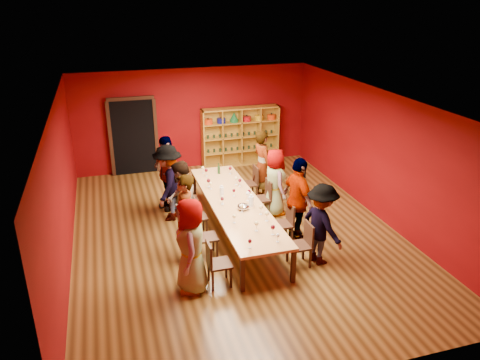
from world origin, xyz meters
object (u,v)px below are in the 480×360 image
object	(u,v)px
chair_person_left_1	(203,235)
person_right_3	(275,182)
person_left_2	(181,200)
wine_bottle	(219,170)
person_left_3	(169,183)
chair_person_left_0	(215,261)
person_left_0	(191,246)
chair_person_right_1	(285,221)
chair_person_left_3	(185,197)
shelving_unit	(240,133)
person_left_1	(185,219)
person_right_0	(322,224)
chair_person_right_3	(264,196)
person_right_4	(262,165)
chair_person_left_2	(193,215)
chair_person_right_0	(303,242)
chair_person_right_4	(251,181)
tasting_table	(235,204)
chair_person_left_4	(181,188)
person_left_4	(167,173)
person_right_1	(298,201)
spittoon_bowl	(243,207)

from	to	relation	value
chair_person_left_1	person_right_3	xyz separation A→B (m)	(2.08, 1.46, 0.33)
person_left_2	wine_bottle	xyz separation A→B (m)	(1.25, 1.62, -0.02)
person_left_2	person_left_3	bearing A→B (deg)	-155.08
chair_person_left_0	person_left_3	world-z (taller)	person_left_3
person_left_0	chair_person_right_1	world-z (taller)	person_left_0
chair_person_left_3	shelving_unit	bearing A→B (deg)	54.18
person_left_3	person_right_3	world-z (taller)	person_left_3
person_left_1	person_left_2	world-z (taller)	person_left_1
person_right_0	chair_person_right_3	distance (m)	2.36
person_right_3	chair_person_left_1	bearing A→B (deg)	122.87
person_left_1	chair_person_right_1	bearing A→B (deg)	106.27
person_left_0	person_right_4	distance (m)	4.31
chair_person_left_2	person_right_4	world-z (taller)	person_right_4
person_left_1	chair_person_right_0	size ratio (longest dim) A/B	2.06
person_right_3	chair_person_right_4	distance (m)	1.07
chair_person_right_1	tasting_table	bearing A→B (deg)	141.98
chair_person_left_3	chair_person_left_4	distance (m)	0.60
chair_person_left_3	person_left_4	world-z (taller)	person_left_4
person_left_2	person_right_1	xyz separation A→B (m)	(2.35, -0.87, 0.07)
tasting_table	person_left_1	distance (m)	1.51
person_right_3	person_right_0	bearing A→B (deg)	-179.62
chair_person_left_3	chair_person_right_3	size ratio (longest dim) A/B	1.00
spittoon_bowl	chair_person_right_0	bearing A→B (deg)	-55.73
chair_person_left_0	chair_person_right_4	xyz separation A→B (m)	(1.82, 3.48, 0.00)
person_left_2	person_right_1	bearing A→B (deg)	87.71
tasting_table	person_left_0	size ratio (longest dim) A/B	2.53
chair_person_left_4	chair_person_right_3	distance (m)	2.11
person_left_4	person_right_3	size ratio (longest dim) A/B	1.14
person_left_0	chair_person_right_3	xyz separation A→B (m)	(2.25, 2.50, -0.39)
person_left_1	chair_person_left_2	xyz separation A→B (m)	(0.35, 0.96, -0.42)
shelving_unit	person_right_3	xyz separation A→B (m)	(-0.22, -3.66, -0.16)
person_left_2	person_left_0	bearing A→B (deg)	13.10
chair_person_right_1	chair_person_left_4	bearing A→B (deg)	126.76
chair_person_left_0	chair_person_left_3	distance (m)	2.96
chair_person_right_0	spittoon_bowl	xyz separation A→B (m)	(-0.85, 1.25, 0.32)
person_right_0	wine_bottle	distance (m)	3.62
chair_person_left_2	chair_person_left_4	bearing A→B (deg)	90.00
chair_person_right_3	person_right_1	bearing A→B (deg)	-78.75
person_right_0	chair_person_right_1	xyz separation A→B (m)	(-0.37, 0.94, -0.34)
shelving_unit	person_right_4	size ratio (longest dim) A/B	1.32
spittoon_bowl	chair_person_left_1	bearing A→B (deg)	-157.60
person_left_2	person_right_0	xyz separation A→B (m)	(2.45, -1.80, -0.04)
chair_person_right_0	person_right_1	world-z (taller)	person_right_1
chair_person_left_0	person_right_1	bearing A→B (deg)	28.28
person_right_0	person_left_2	bearing A→B (deg)	39.09
chair_person_left_2	person_left_2	bearing A→B (deg)	180.00
person_right_1	spittoon_bowl	xyz separation A→B (m)	(-1.12, 0.31, -0.13)
chair_person_left_2	chair_person_right_4	size ratio (longest dim) A/B	1.00
person_left_1	wine_bottle	bearing A→B (deg)	166.33
chair_person_left_0	person_right_0	distance (m)	2.22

